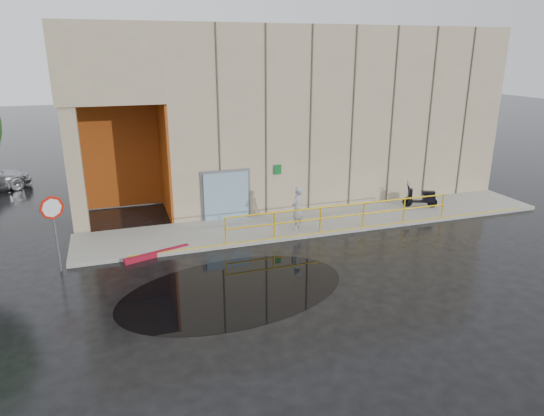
{
  "coord_description": "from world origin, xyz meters",
  "views": [
    {
      "loc": [
        -4.19,
        -13.2,
        6.93
      ],
      "look_at": [
        1.26,
        3.0,
        1.4
      ],
      "focal_mm": 32.0,
      "sensor_mm": 36.0,
      "label": 1
    }
  ],
  "objects": [
    {
      "name": "building",
      "position": [
        5.1,
        10.98,
        4.21
      ],
      "size": [
        20.0,
        10.17,
        8.0
      ],
      "color": "tan",
      "rests_on": "ground"
    },
    {
      "name": "puddle",
      "position": [
        -1.05,
        -0.26,
        0.0
      ],
      "size": [
        7.79,
        5.53,
        0.01
      ],
      "primitive_type": "cube",
      "rotation": [
        0.0,
        0.0,
        0.17
      ],
      "color": "black",
      "rests_on": "ground"
    },
    {
      "name": "red_curb",
      "position": [
        -3.0,
        3.1,
        0.09
      ],
      "size": [
        2.34,
        0.9,
        0.18
      ],
      "primitive_type": "cube",
      "rotation": [
        0.0,
        0.0,
        0.31
      ],
      "color": "maroon",
      "rests_on": "ground"
    },
    {
      "name": "ground",
      "position": [
        0.0,
        0.0,
        0.0
      ],
      "size": [
        120.0,
        120.0,
        0.0
      ],
      "primitive_type": "plane",
      "color": "black",
      "rests_on": "ground"
    },
    {
      "name": "scooter",
      "position": [
        8.96,
        4.65,
        0.84
      ],
      "size": [
        1.59,
        1.06,
        1.2
      ],
      "rotation": [
        0.0,
        0.0,
        -0.41
      ],
      "color": "black",
      "rests_on": "sidewalk"
    },
    {
      "name": "guardrail",
      "position": [
        4.25,
        3.15,
        0.68
      ],
      "size": [
        9.56,
        0.06,
        1.03
      ],
      "color": "gold",
      "rests_on": "sidewalk"
    },
    {
      "name": "person",
      "position": [
        2.56,
        3.73,
        1.03
      ],
      "size": [
        0.76,
        0.73,
        1.76
      ],
      "primitive_type": "imported",
      "rotation": [
        0.0,
        0.0,
        3.84
      ],
      "color": "#9D9EA2",
      "rests_on": "sidewalk"
    },
    {
      "name": "sidewalk",
      "position": [
        4.0,
        4.5,
        0.07
      ],
      "size": [
        20.0,
        3.0,
        0.15
      ],
      "primitive_type": "cube",
      "color": "gray",
      "rests_on": "ground"
    },
    {
      "name": "stop_sign",
      "position": [
        -6.16,
        2.87,
        1.89
      ],
      "size": [
        0.72,
        0.38,
        2.6
      ],
      "rotation": [
        0.0,
        0.0,
        0.06
      ],
      "color": "slate",
      "rests_on": "ground"
    }
  ]
}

